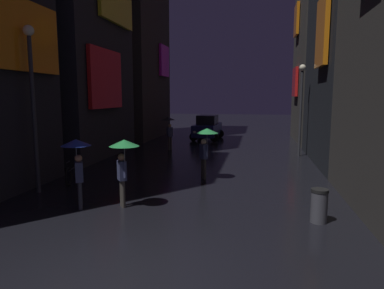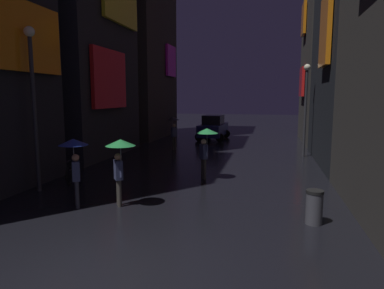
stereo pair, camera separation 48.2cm
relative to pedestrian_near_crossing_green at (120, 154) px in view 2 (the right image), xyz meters
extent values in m
plane|color=black|center=(1.34, -4.04, -1.67)|extent=(120.00, 120.00, 0.00)
cube|color=orange|center=(-4.01, 0.93, 3.80)|extent=(0.20, 4.39, 2.43)
cube|color=red|center=(-4.01, 7.68, 2.64)|extent=(0.20, 3.72, 3.09)
cube|color=yellow|center=(-4.01, 9.39, 7.09)|extent=(0.20, 4.33, 2.61)
cube|color=#2D2826|center=(-6.16, 17.89, 8.54)|extent=(4.00, 7.86, 20.42)
cube|color=#F226D8|center=(-4.01, 19.44, 4.72)|extent=(0.20, 2.47, 2.59)
cube|color=orange|center=(6.69, 7.04, 4.59)|extent=(0.20, 2.24, 3.06)
cube|color=red|center=(6.69, 17.70, 2.79)|extent=(0.20, 2.24, 2.15)
cube|color=orange|center=(6.69, 18.44, 7.45)|extent=(0.20, 1.92, 2.31)
cylinder|color=#38332D|center=(-0.15, 0.15, -1.24)|extent=(0.12, 0.12, 0.85)
cylinder|color=#38332D|center=(-0.05, 0.01, -1.24)|extent=(0.12, 0.12, 0.85)
cube|color=#333859|center=(-0.10, 0.08, -0.52)|extent=(0.38, 0.40, 0.60)
sphere|color=#9E7051|center=(-0.10, 0.08, -0.11)|extent=(0.22, 0.22, 0.22)
cylinder|color=#333859|center=(0.05, -0.04, -0.47)|extent=(0.09, 0.09, 0.50)
cylinder|color=slate|center=(0.05, -0.04, -0.13)|extent=(0.02, 0.02, 0.77)
cone|color=green|center=(0.05, -0.04, 0.35)|extent=(0.90, 0.90, 0.20)
cylinder|color=#38332D|center=(-1.45, 11.45, -1.24)|extent=(0.12, 0.12, 0.85)
cylinder|color=#38332D|center=(-1.55, 11.30, -1.24)|extent=(0.12, 0.12, 0.85)
cube|color=#333859|center=(-1.50, 11.37, -0.52)|extent=(0.37, 0.40, 0.60)
sphere|color=tan|center=(-1.50, 11.37, -0.11)|extent=(0.22, 0.22, 0.22)
cylinder|color=#333859|center=(-1.56, 11.20, -0.47)|extent=(0.09, 0.09, 0.50)
cylinder|color=slate|center=(-1.56, 11.20, -0.13)|extent=(0.02, 0.02, 0.77)
cone|color=black|center=(-1.56, 11.20, 0.35)|extent=(0.90, 0.90, 0.20)
cylinder|color=#2D2D38|center=(-1.25, -0.42, -1.24)|extent=(0.12, 0.12, 0.85)
cylinder|color=#2D2D38|center=(-1.34, -0.27, -1.24)|extent=(0.12, 0.12, 0.85)
cube|color=#333859|center=(-1.29, -0.34, -0.52)|extent=(0.36, 0.40, 0.60)
sphere|color=#9E7051|center=(-1.29, -0.34, -0.11)|extent=(0.22, 0.22, 0.22)
cylinder|color=#333859|center=(-1.43, -0.21, -0.47)|extent=(0.09, 0.09, 0.50)
cylinder|color=slate|center=(-1.43, -0.21, -0.13)|extent=(0.02, 0.02, 0.77)
cone|color=#263FB2|center=(-1.43, -0.21, 0.35)|extent=(0.90, 0.90, 0.20)
cylinder|color=#38332D|center=(1.74, 4.19, -1.24)|extent=(0.12, 0.12, 0.85)
cylinder|color=#38332D|center=(1.86, 4.06, -1.24)|extent=(0.12, 0.12, 0.85)
cube|color=#333859|center=(1.80, 4.12, -0.52)|extent=(0.39, 0.40, 0.60)
sphere|color=beige|center=(1.80, 4.12, -0.11)|extent=(0.22, 0.22, 0.22)
cylinder|color=#333859|center=(1.96, 4.02, -0.47)|extent=(0.09, 0.09, 0.50)
cylinder|color=slate|center=(1.96, 4.02, -0.13)|extent=(0.02, 0.02, 0.77)
cone|color=green|center=(1.96, 4.02, 0.35)|extent=(0.90, 0.90, 0.20)
torus|color=black|center=(-3.13, 2.11, -1.31)|extent=(0.23, 0.71, 0.72)
torus|color=black|center=(-3.40, 3.18, -1.31)|extent=(0.23, 0.71, 0.72)
cylinder|color=black|center=(-3.26, 2.64, -1.13)|extent=(0.29, 0.98, 0.05)
cylinder|color=black|center=(-3.40, 3.18, -0.96)|extent=(0.04, 0.04, 0.40)
cube|color=black|center=(-3.40, 3.18, -0.74)|extent=(0.18, 0.26, 0.06)
cylinder|color=black|center=(-3.13, 2.11, -0.76)|extent=(0.14, 0.44, 0.03)
cube|color=navy|center=(0.08, 17.22, -0.90)|extent=(1.91, 4.18, 0.90)
cube|color=black|center=(0.08, 17.22, -0.10)|extent=(1.54, 1.92, 0.70)
cylinder|color=black|center=(0.81, 15.85, -1.35)|extent=(0.65, 0.25, 0.64)
cylinder|color=black|center=(-0.80, 15.94, -1.35)|extent=(0.65, 0.25, 0.64)
cylinder|color=black|center=(0.95, 18.51, -1.35)|extent=(0.65, 0.25, 0.64)
cylinder|color=black|center=(-0.66, 18.60, -1.35)|extent=(0.65, 0.25, 0.64)
cube|color=white|center=(0.52, 15.13, -0.90)|extent=(0.20, 0.07, 0.14)
cube|color=white|center=(-0.58, 15.19, -0.90)|extent=(0.20, 0.07, 0.14)
cylinder|color=#2D2D33|center=(6.34, 10.57, 0.73)|extent=(0.14, 0.14, 4.79)
sphere|color=#F9EFCC|center=(6.34, 10.57, 3.30)|extent=(0.36, 0.36, 0.36)
cylinder|color=#2D2D33|center=(-3.66, 1.03, 1.03)|extent=(0.14, 0.14, 5.40)
sphere|color=#F9EFCC|center=(-3.66, 1.03, 3.91)|extent=(0.36, 0.36, 0.36)
cylinder|color=#3F3F47|center=(5.64, -0.18, -1.24)|extent=(0.44, 0.44, 0.85)
cylinder|color=black|center=(5.64, -0.18, -0.78)|extent=(0.46, 0.46, 0.08)
camera|label=1|loc=(3.92, -9.59, 1.73)|focal=32.00mm
camera|label=2|loc=(4.40, -9.49, 1.73)|focal=32.00mm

